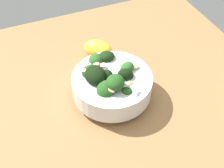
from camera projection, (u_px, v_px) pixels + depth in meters
ground_plane at (125, 92)px, 70.41cm from camera, size 69.61×69.61×3.99cm
bowl_of_broccoli at (111, 83)px, 63.89cm from camera, size 17.74×17.49×9.74cm
lemon_wedge at (98, 49)px, 74.96cm from camera, size 8.57×8.74×4.68cm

